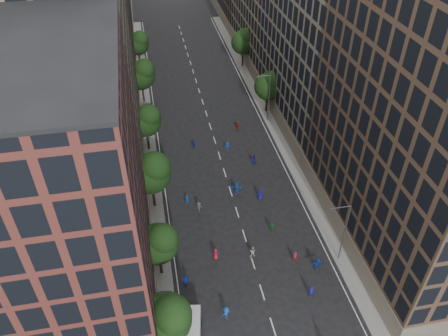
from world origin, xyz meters
The scene contains 35 objects.
ground centered at (0.00, 40.00, 0.00)m, with size 240.00×240.00×0.00m, color black.
sidewalk_left centered at (-12.00, 47.50, 0.07)m, with size 4.00×105.00×0.15m, color slate.
sidewalk_right centered at (12.00, 47.50, 0.07)m, with size 4.00×105.00×0.15m, color slate.
bldg_left_a centered at (-19.00, 11.00, 15.00)m, with size 14.00×22.00×30.00m, color #5E2A24.
bldg_left_b centered at (-19.00, 35.00, 17.00)m, with size 14.00×26.00×34.00m, color #847456.
bldg_left_c centered at (-19.00, 58.00, 14.00)m, with size 14.00×20.00×28.00m, color #5E2A24.
bldg_right_a centered at (19.00, 15.00, 18.00)m, with size 14.00×30.00×36.00m, color #4D3829.
bldg_right_b centered at (19.00, 44.00, 16.50)m, with size 14.00×28.00×33.00m, color #6D645A.
tree_left_0 centered at (-11.01, 3.85, 5.96)m, with size 5.20×5.20×8.83m.
tree_left_1 centered at (-11.02, 13.86, 5.55)m, with size 4.80×4.80×8.21m.
tree_left_2 centered at (-10.99, 25.83, 6.36)m, with size 5.60×5.60×9.45m.
tree_left_3 centered at (-11.02, 39.85, 5.82)m, with size 5.00×5.00×8.58m.
tree_left_4 centered at (-11.00, 55.84, 6.10)m, with size 5.40×5.40×9.08m.
tree_left_5 centered at (-11.02, 71.86, 5.68)m, with size 4.80×4.80×8.33m.
tree_right_a centered at (11.38, 47.85, 5.63)m, with size 5.00×5.00×8.39m.
tree_right_b centered at (11.39, 67.85, 5.96)m, with size 5.20×5.20×8.83m.
streetlamp_near centered at (10.37, 12.00, 5.17)m, with size 2.64×0.22×9.06m.
streetlamp_far centered at (10.37, 45.00, 5.17)m, with size 2.64×0.22×9.06m.
cargo_van centered at (-9.03, 4.54, 1.47)m, with size 3.30×5.56×2.79m.
skater_1 centered at (5.29, 7.40, 0.83)m, with size 0.60×0.40×1.66m, color #1816B5.
skater_3 centered at (-4.76, 6.53, 0.85)m, with size 1.10×0.63×1.71m, color #1447A9.
skater_4 centered at (-8.50, 11.64, 0.87)m, with size 1.02×0.43×1.75m, color #162EB7.
skater_5 centered at (7.38, 11.03, 0.89)m, with size 1.65×0.52×1.78m, color #1641B7.
skater_6 centered at (-4.41, 14.89, 0.82)m, with size 0.80×0.52×1.65m, color #A61B31.
skater_7 centered at (5.12, 12.69, 0.79)m, with size 0.58×0.38×1.58m, color #AD1C35.
skater_8 centered at (0.19, 14.50, 0.77)m, with size 0.75×0.58×1.54m, color beige.
skater_9 centered at (-5.23, 23.58, 0.86)m, with size 1.11×0.64×1.72m, color #3B3B40.
skater_10 centered at (3.70, 18.14, 0.78)m, with size 0.91×0.38×1.56m, color #1F6834.
skater_11 centered at (0.72, 26.41, 0.94)m, with size 1.75×0.56×1.89m, color blue.
skater_12 centered at (3.82, 24.46, 0.89)m, with size 0.87×0.56×1.77m, color #161190.
skater_13 centered at (-6.67, 25.53, 0.81)m, with size 0.59×0.39×1.63m, color #133D9A.
skater_14 centered at (4.91, 32.74, 0.86)m, with size 0.83×0.65×1.71m, color #1814A3.
skater_15 centered at (1.54, 37.15, 0.78)m, with size 1.01×0.58×1.56m, color #1435A5.
skater_16 centered at (-3.81, 38.69, 0.81)m, with size 0.94×0.39×1.61m, color #131A9D.
skater_17 centered at (4.65, 43.21, 0.75)m, with size 1.40×0.44×1.50m, color maroon.
Camera 1 is at (-10.23, -20.31, 42.65)m, focal length 35.00 mm.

